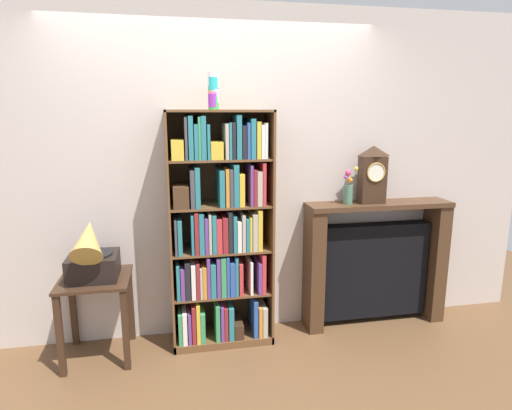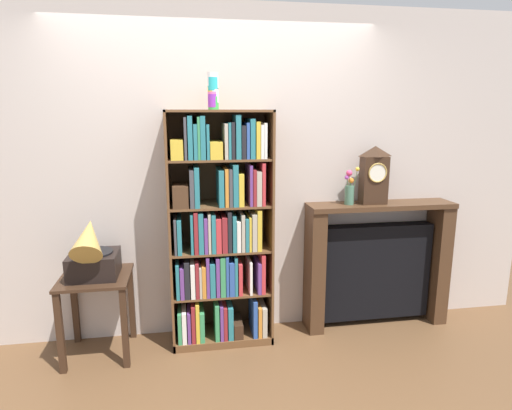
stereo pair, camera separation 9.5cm
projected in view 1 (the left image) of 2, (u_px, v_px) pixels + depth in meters
name	position (u px, v px, depth m)	size (l,w,h in m)	color
ground_plane	(224.00, 346.00, 3.45)	(8.12, 6.40, 0.02)	brown
wall_back	(241.00, 175.00, 3.52)	(5.12, 0.08, 2.64)	beige
bookshelf	(220.00, 236.00, 3.35)	(0.79, 0.36, 1.84)	brown
cup_stack	(213.00, 91.00, 3.11)	(0.08, 0.08, 0.26)	green
side_table_left	(96.00, 298.00, 3.20)	(0.50, 0.50, 0.63)	#382316
gramophone	(91.00, 255.00, 3.08)	(0.35, 0.46, 0.51)	black
fireplace_mantel	(374.00, 264.00, 3.75)	(1.24, 0.28, 1.08)	#472D1C
mantel_clock	(372.00, 175.00, 3.55)	(0.21, 0.13, 0.47)	#382316
flower_vase	(348.00, 189.00, 3.53)	(0.12, 0.11, 0.31)	#4C7A60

